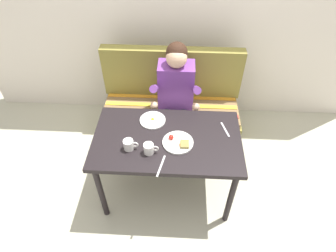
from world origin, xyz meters
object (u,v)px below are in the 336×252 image
plate_breakfast (178,142)px  coffee_mug (129,144)px  coffee_mug_second (149,148)px  fork (225,129)px  table (167,145)px  knife (161,166)px  plate_eggs (153,120)px  person (176,92)px  couch (171,112)px

plate_breakfast → coffee_mug: bearing=-169.4°
coffee_mug_second → fork: (0.60, 0.28, -0.04)m
plate_breakfast → coffee_mug_second: size_ratio=2.08×
coffee_mug_second → fork: bearing=24.6°
table → coffee_mug: (-0.29, -0.12, 0.13)m
coffee_mug_second → coffee_mug: bearing=168.8°
coffee_mug → knife: bearing=-31.7°
plate_breakfast → plate_eggs: (-0.23, 0.25, -0.00)m
table → coffee_mug: coffee_mug is taller
fork → plate_breakfast: bearing=-172.8°
person → fork: bearing=-47.6°
plate_breakfast → knife: 0.26m
coffee_mug_second → table: bearing=50.6°
table → knife: bearing=-95.7°
couch → person: size_ratio=1.19×
couch → plate_eggs: couch is taller
person → plate_eggs: size_ratio=5.51×
person → coffee_mug: (-0.34, -0.71, 0.03)m
person → coffee_mug_second: bearing=-103.4°
couch → plate_breakfast: bearing=-83.5°
couch → knife: (-0.03, -1.05, 0.40)m
plate_eggs → fork: size_ratio=1.30×
table → plate_breakfast: plate_breakfast is taller
coffee_mug_second → fork: size_ratio=0.69×
plate_eggs → couch: bearing=76.7°
knife → person: bearing=97.8°
person → plate_breakfast: size_ratio=4.93×
couch → plate_breakfast: size_ratio=5.86×
table → knife: (-0.03, -0.28, 0.08)m
fork → table: bearing=177.0°
plate_eggs → fork: 0.62m
coffee_mug → fork: size_ratio=0.69×
plate_eggs → coffee_mug: bearing=-115.6°
plate_breakfast → table: bearing=150.4°
person → fork: (0.43, -0.47, -0.01)m
couch → coffee_mug_second: 1.03m
person → coffee_mug: person is taller
person → plate_eggs: (-0.18, -0.39, -0.00)m
coffee_mug_second → couch: bearing=82.1°
table → fork: 0.50m
person → knife: bearing=-95.1°
plate_breakfast → knife: size_ratio=1.23×
table → coffee_mug_second: coffee_mug_second is taller
fork → knife: size_ratio=0.85×
table → fork: fork is taller
coffee_mug → fork: 0.80m
person → knife: 0.88m
plate_eggs → table: bearing=-55.6°
person → couch: bearing=105.8°
table → couch: 0.83m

